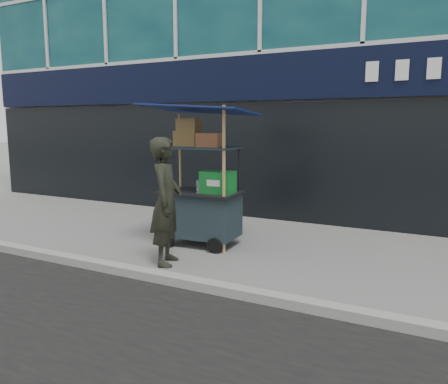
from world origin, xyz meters
The scene contains 4 objects.
ground centered at (0.00, 0.00, 0.00)m, with size 80.00×80.00×0.00m, color slate.
curb centered at (0.00, -0.20, 0.06)m, with size 80.00×0.18×0.12m, color gray.
vendor_cart centered at (-0.02, 1.54, 0.81)m, with size 1.76×1.28×2.30m.
vendor_man centered at (0.04, 0.46, 0.90)m, with size 0.66×0.43×1.80m, color black.
Camera 1 is at (3.51, -4.53, 1.97)m, focal length 35.00 mm.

